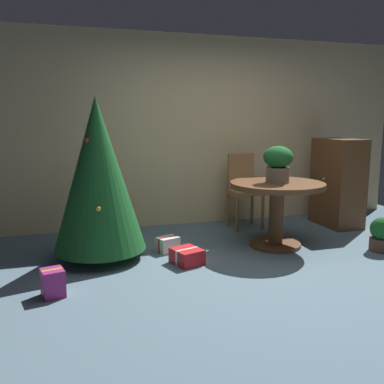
{
  "coord_description": "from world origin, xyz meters",
  "views": [
    {
      "loc": [
        -1.9,
        -3.46,
        1.48
      ],
      "look_at": [
        -0.75,
        0.33,
        0.78
      ],
      "focal_mm": 39.24,
      "sensor_mm": 36.0,
      "label": 1
    }
  ],
  "objects_px": {
    "potted_plant": "(382,234)",
    "gift_box_purple": "(53,283)",
    "holiday_tree": "(98,174)",
    "wooden_cabinet": "(338,182)",
    "round_dining_table": "(277,199)",
    "gift_box_cream": "(168,244)",
    "flower_vase": "(278,162)",
    "gift_box_red": "(187,256)",
    "wooden_chair_far": "(243,186)"
  },
  "relations": [
    {
      "from": "holiday_tree",
      "to": "gift_box_cream",
      "type": "xyz_separation_m",
      "value": [
        0.74,
        0.04,
        -0.83
      ]
    },
    {
      "from": "holiday_tree",
      "to": "gift_box_purple",
      "type": "xyz_separation_m",
      "value": [
        -0.47,
        -0.86,
        -0.79
      ]
    },
    {
      "from": "holiday_tree",
      "to": "gift_box_cream",
      "type": "bearing_deg",
      "value": 2.81
    },
    {
      "from": "round_dining_table",
      "to": "gift_box_red",
      "type": "height_order",
      "value": "round_dining_table"
    },
    {
      "from": "round_dining_table",
      "to": "wooden_chair_far",
      "type": "distance_m",
      "value": 0.96
    },
    {
      "from": "holiday_tree",
      "to": "wooden_cabinet",
      "type": "height_order",
      "value": "holiday_tree"
    },
    {
      "from": "holiday_tree",
      "to": "wooden_cabinet",
      "type": "relative_size",
      "value": 1.41
    },
    {
      "from": "gift_box_cream",
      "to": "potted_plant",
      "type": "bearing_deg",
      "value": -16.43
    },
    {
      "from": "flower_vase",
      "to": "wooden_chair_far",
      "type": "distance_m",
      "value": 1.07
    },
    {
      "from": "flower_vase",
      "to": "wooden_cabinet",
      "type": "relative_size",
      "value": 0.35
    },
    {
      "from": "gift_box_cream",
      "to": "wooden_chair_far",
      "type": "bearing_deg",
      "value": 32.03
    },
    {
      "from": "round_dining_table",
      "to": "holiday_tree",
      "type": "xyz_separation_m",
      "value": [
        -2.0,
        0.13,
        0.35
      ]
    },
    {
      "from": "potted_plant",
      "to": "gift_box_purple",
      "type": "bearing_deg",
      "value": -176.48
    },
    {
      "from": "flower_vase",
      "to": "holiday_tree",
      "type": "xyz_separation_m",
      "value": [
        -1.98,
        0.16,
        -0.08
      ]
    },
    {
      "from": "flower_vase",
      "to": "potted_plant",
      "type": "xyz_separation_m",
      "value": [
        1.07,
        -0.48,
        -0.8
      ]
    },
    {
      "from": "flower_vase",
      "to": "potted_plant",
      "type": "relative_size",
      "value": 1.08
    },
    {
      "from": "wooden_chair_far",
      "to": "wooden_cabinet",
      "type": "xyz_separation_m",
      "value": [
        1.29,
        -0.29,
        0.04
      ]
    },
    {
      "from": "round_dining_table",
      "to": "gift_box_cream",
      "type": "distance_m",
      "value": 1.36
    },
    {
      "from": "gift_box_purple",
      "to": "flower_vase",
      "type": "bearing_deg",
      "value": 15.96
    },
    {
      "from": "gift_box_cream",
      "to": "wooden_cabinet",
      "type": "xyz_separation_m",
      "value": [
        2.55,
        0.49,
        0.52
      ]
    },
    {
      "from": "flower_vase",
      "to": "potted_plant",
      "type": "bearing_deg",
      "value": -24.26
    },
    {
      "from": "round_dining_table",
      "to": "holiday_tree",
      "type": "bearing_deg",
      "value": 176.21
    },
    {
      "from": "gift_box_cream",
      "to": "gift_box_purple",
      "type": "distance_m",
      "value": 1.51
    },
    {
      "from": "round_dining_table",
      "to": "wooden_chair_far",
      "type": "xyz_separation_m",
      "value": [
        0.0,
        0.96,
        0.0
      ]
    },
    {
      "from": "flower_vase",
      "to": "wooden_chair_far",
      "type": "relative_size",
      "value": 0.42
    },
    {
      "from": "holiday_tree",
      "to": "potted_plant",
      "type": "distance_m",
      "value": 3.21
    },
    {
      "from": "holiday_tree",
      "to": "potted_plant",
      "type": "relative_size",
      "value": 4.41
    },
    {
      "from": "round_dining_table",
      "to": "gift_box_cream",
      "type": "height_order",
      "value": "round_dining_table"
    },
    {
      "from": "wooden_chair_far",
      "to": "gift_box_red",
      "type": "xyz_separation_m",
      "value": [
        -1.16,
        -1.24,
        -0.49
      ]
    },
    {
      "from": "gift_box_cream",
      "to": "holiday_tree",
      "type": "bearing_deg",
      "value": -177.19
    },
    {
      "from": "round_dining_table",
      "to": "gift_box_red",
      "type": "relative_size",
      "value": 2.94
    },
    {
      "from": "flower_vase",
      "to": "gift_box_red",
      "type": "relative_size",
      "value": 1.14
    },
    {
      "from": "flower_vase",
      "to": "gift_box_red",
      "type": "bearing_deg",
      "value": -167.49
    },
    {
      "from": "holiday_tree",
      "to": "gift_box_red",
      "type": "distance_m",
      "value": 1.25
    },
    {
      "from": "flower_vase",
      "to": "potted_plant",
      "type": "height_order",
      "value": "flower_vase"
    },
    {
      "from": "gift_box_red",
      "to": "wooden_cabinet",
      "type": "relative_size",
      "value": 0.3
    },
    {
      "from": "holiday_tree",
      "to": "gift_box_red",
      "type": "height_order",
      "value": "holiday_tree"
    },
    {
      "from": "gift_box_purple",
      "to": "wooden_cabinet",
      "type": "distance_m",
      "value": 4.04
    },
    {
      "from": "wooden_chair_far",
      "to": "gift_box_red",
      "type": "bearing_deg",
      "value": -133.15
    },
    {
      "from": "wooden_chair_far",
      "to": "potted_plant",
      "type": "relative_size",
      "value": 2.59
    },
    {
      "from": "gift_box_cream",
      "to": "round_dining_table",
      "type": "bearing_deg",
      "value": -7.63
    },
    {
      "from": "gift_box_cream",
      "to": "potted_plant",
      "type": "distance_m",
      "value": 2.42
    },
    {
      "from": "round_dining_table",
      "to": "holiday_tree",
      "type": "relative_size",
      "value": 0.63
    },
    {
      "from": "wooden_chair_far",
      "to": "holiday_tree",
      "type": "height_order",
      "value": "holiday_tree"
    },
    {
      "from": "gift_box_purple",
      "to": "potted_plant",
      "type": "bearing_deg",
      "value": 3.52
    },
    {
      "from": "round_dining_table",
      "to": "potted_plant",
      "type": "height_order",
      "value": "round_dining_table"
    },
    {
      "from": "flower_vase",
      "to": "holiday_tree",
      "type": "height_order",
      "value": "holiday_tree"
    },
    {
      "from": "flower_vase",
      "to": "gift_box_red",
      "type": "height_order",
      "value": "flower_vase"
    },
    {
      "from": "holiday_tree",
      "to": "flower_vase",
      "type": "bearing_deg",
      "value": -4.69
    },
    {
      "from": "wooden_chair_far",
      "to": "potted_plant",
      "type": "xyz_separation_m",
      "value": [
        1.06,
        -1.47,
        -0.38
      ]
    }
  ]
}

